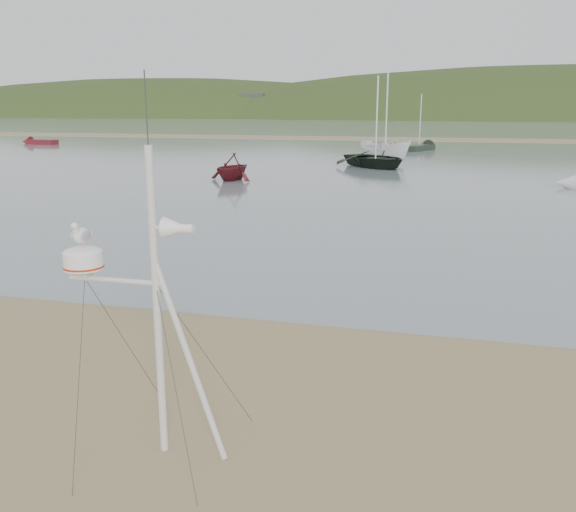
% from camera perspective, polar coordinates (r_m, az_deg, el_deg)
% --- Properties ---
extents(ground, '(560.00, 560.00, 0.00)m').
position_cam_1_polar(ground, '(8.49, -14.78, -14.39)').
color(ground, olive).
rests_on(ground, ground).
extents(water, '(560.00, 256.00, 0.04)m').
position_cam_1_polar(water, '(138.54, 13.58, 11.85)').
color(water, slate).
rests_on(water, ground).
extents(sandbar, '(560.00, 7.00, 0.07)m').
position_cam_1_polar(sandbar, '(76.63, 12.19, 10.65)').
color(sandbar, olive).
rests_on(sandbar, water).
extents(hill_ridge, '(620.00, 180.00, 80.00)m').
position_cam_1_polar(hill_ridge, '(243.03, 18.44, 7.57)').
color(hill_ridge, '#253616').
rests_on(hill_ridge, ground).
extents(far_cottages, '(294.40, 6.30, 8.00)m').
position_cam_1_polar(far_cottages, '(202.43, 15.07, 13.41)').
color(far_cottages, beige).
rests_on(far_cottages, ground).
extents(mast_rig, '(1.92, 2.04, 4.32)m').
position_cam_1_polar(mast_rig, '(7.22, -12.40, -10.24)').
color(mast_rig, silver).
rests_on(mast_rig, ground).
extents(boat_dark, '(3.49, 3.46, 5.34)m').
position_cam_1_polar(boat_dark, '(40.62, 8.29, 11.96)').
color(boat_dark, black).
rests_on(boat_dark, water).
extents(boat_red, '(2.72, 2.06, 2.80)m').
position_cam_1_polar(boat_red, '(33.23, -5.27, 9.46)').
color(boat_red, '#551319').
rests_on(boat_red, water).
extents(boat_white, '(2.35, 2.34, 4.42)m').
position_cam_1_polar(boat_white, '(43.35, 9.15, 11.43)').
color(boat_white, white).
rests_on(boat_white, water).
extents(dinghy_red_far, '(4.59, 1.67, 1.09)m').
position_cam_1_polar(dinghy_red_far, '(70.65, -22.56, 9.85)').
color(dinghy_red_far, '#551319').
rests_on(dinghy_red_far, ground).
extents(sailboat_dark_mid, '(3.32, 5.41, 5.36)m').
position_cam_1_polar(sailboat_dark_mid, '(58.19, 12.70, 9.93)').
color(sailboat_dark_mid, black).
rests_on(sailboat_dark_mid, ground).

